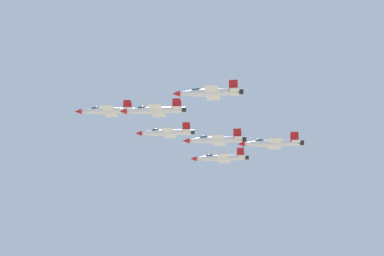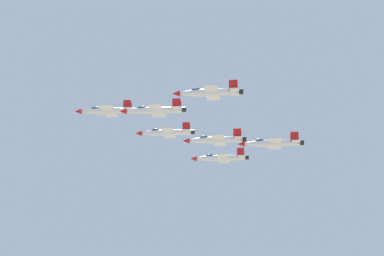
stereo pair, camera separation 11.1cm
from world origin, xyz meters
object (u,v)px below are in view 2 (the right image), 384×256
Objects in this scene: jet_left_outer at (209,92)px; jet_right_wingman at (166,132)px; jet_trailing at (272,143)px; jet_lead at (107,111)px; jet_slot_rear at (216,140)px; jet_left_wingman at (154,110)px; jet_right_outer at (221,158)px.

jet_right_wingman is at bearing -68.54° from jet_left_outer.
jet_trailing is (18.06, 23.91, -5.60)m from jet_left_outer.
jet_lead is 0.99× the size of jet_slot_rear.
jet_right_wingman reaches higher than jet_trailing.
jet_right_wingman is 41.68m from jet_left_outer.
jet_left_wingman is at bearing 89.60° from jet_right_wingman.
jet_left_outer is 0.99× the size of jet_slot_rear.
jet_left_wingman is at bearing 68.74° from jet_right_outer.
jet_lead is 20.50m from jet_left_wingman.
jet_left_outer is at bearing 138.53° from jet_lead.
jet_left_outer is at bearing 111.01° from jet_right_wingman.
jet_slot_rear is (30.19, -3.49, -9.28)m from jet_lead.
jet_lead is 0.99× the size of jet_right_wingman.
jet_slot_rear is at bearing -139.24° from jet_left_wingman.
jet_right_outer is (5.93, 51.32, -2.28)m from jet_left_outer.
jet_slot_rear reaches higher than jet_trailing.
jet_trailing is (45.28, -5.23, -10.65)m from jet_lead.
jet_left_wingman reaches higher than jet_right_outer.
jet_right_outer is at bearing -140.04° from jet_right_wingman.
jet_left_wingman is at bearing -40.32° from jet_left_outer.
jet_left_wingman is at bearing 138.53° from jet_lead.
jet_trailing is at bearing 178.89° from jet_lead.
jet_left_wingman is 1.01× the size of jet_left_outer.
jet_left_outer reaches higher than jet_slot_rear.
jet_lead is at bearing -40.32° from jet_left_outer.
jet_left_wingman is 0.98× the size of jet_trailing.
jet_left_wingman is at bearing 22.50° from jet_trailing.
jet_right_outer is 1.00× the size of jet_trailing.
jet_left_wingman is 33.54m from jet_trailing.
jet_left_outer is at bearing 90.89° from jet_slot_rear.
jet_right_outer is 1.03× the size of jet_slot_rear.
jet_left_outer is at bearing 90.15° from jet_right_outer.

